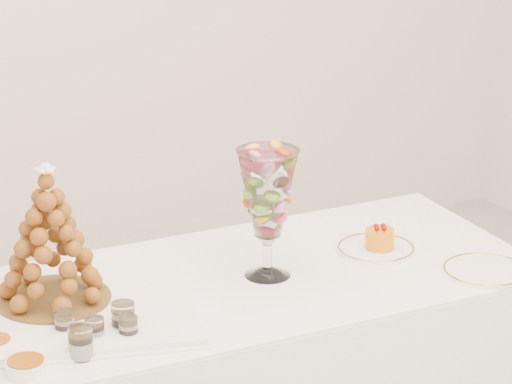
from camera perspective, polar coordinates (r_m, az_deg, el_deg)
lace_tray at (r=3.07m, az=-9.10°, el=-5.61°), size 0.77×0.66×0.02m
macaron_vase at (r=3.18m, az=0.56°, el=-0.13°), size 0.16×0.16×0.35m
cake_plate at (r=3.43m, az=5.66°, el=-2.68°), size 0.22×0.22×0.01m
spare_plate at (r=3.33m, az=10.73°, el=-3.67°), size 0.23×0.23×0.01m
verrine_a at (r=2.96m, az=-9.00°, el=-6.14°), size 0.06×0.06×0.06m
verrine_b at (r=2.92m, az=-7.60°, el=-6.46°), size 0.05×0.05×0.06m
verrine_c at (r=2.95m, az=-6.26°, el=-5.92°), size 0.07×0.07×0.08m
verrine_d at (r=2.85m, az=-8.25°, el=-7.02°), size 0.07×0.07×0.08m
verrine_e at (r=2.92m, az=-6.02°, el=-6.42°), size 0.05×0.05×0.06m
ramekin_front at (r=2.81m, az=-10.78°, el=-8.09°), size 0.09×0.09×0.03m
croquembouche at (r=3.04m, az=-9.69°, el=-1.99°), size 0.31×0.31×0.36m
mousse_cake at (r=3.42m, az=5.84°, el=-2.19°), size 0.08×0.08×0.07m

